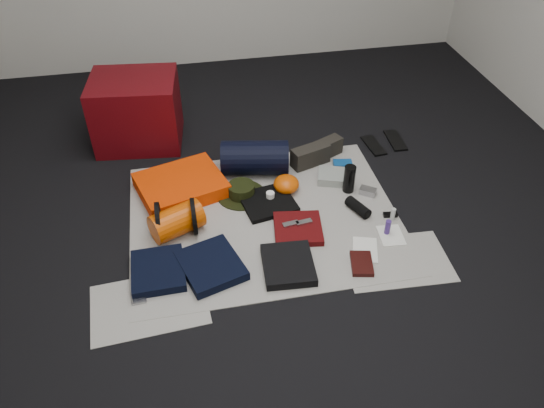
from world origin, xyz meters
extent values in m
cube|color=black|center=(0.00, 0.00, -0.01)|extent=(4.50, 4.50, 0.02)
cube|color=beige|center=(0.00, 0.00, 0.00)|extent=(1.60, 1.30, 0.01)
cube|color=beige|center=(-0.70, -0.55, 0.00)|extent=(0.61, 0.44, 0.00)
cube|color=beige|center=(0.65, -0.50, 0.00)|extent=(0.60, 0.43, 0.00)
cube|color=#54060B|center=(-0.72, 1.02, 0.24)|extent=(0.63, 0.55, 0.48)
cube|color=#F73B02|center=(-0.47, 0.35, 0.05)|extent=(0.62, 0.56, 0.09)
cylinder|color=#CD4703|center=(-0.52, -0.04, 0.09)|extent=(0.34, 0.28, 0.17)
cylinder|color=black|center=(-0.62, -0.04, 0.11)|extent=(0.02, 0.22, 0.22)
cylinder|color=black|center=(-0.42, -0.04, 0.11)|extent=(0.03, 0.22, 0.22)
cylinder|color=black|center=(0.02, 0.46, 0.12)|extent=(0.47, 0.30, 0.23)
cylinder|color=black|center=(-0.10, 0.23, 0.01)|extent=(0.38, 0.38, 0.01)
cylinder|color=black|center=(-0.10, 0.23, 0.05)|extent=(0.17, 0.17, 0.07)
cube|color=#292620|center=(0.41, 0.48, 0.07)|extent=(0.28, 0.18, 0.13)
cube|color=#292620|center=(0.54, 0.56, 0.07)|extent=(0.26, 0.19, 0.12)
cube|color=black|center=(0.91, 0.61, 0.01)|extent=(0.12, 0.26, 0.01)
cube|color=black|center=(1.09, 0.65, 0.01)|extent=(0.11, 0.27, 0.01)
cube|color=black|center=(-0.64, -0.35, 0.03)|extent=(0.28, 0.32, 0.05)
cube|color=black|center=(-0.36, -0.37, 0.03)|extent=(0.39, 0.42, 0.05)
cube|color=black|center=(0.05, -0.44, 0.03)|extent=(0.29, 0.33, 0.05)
cube|color=black|center=(0.04, 0.11, 0.02)|extent=(0.36, 0.34, 0.03)
cube|color=#4B0809|center=(0.17, -0.16, 0.02)|extent=(0.31, 0.31, 0.04)
ellipsoid|color=#CD4703|center=(0.18, 0.22, 0.06)|extent=(0.21, 0.21, 0.11)
cube|color=gray|center=(0.52, 0.27, 0.03)|extent=(0.26, 0.23, 0.05)
cylinder|color=black|center=(0.58, 0.15, 0.10)|extent=(0.09, 0.09, 0.18)
cylinder|color=black|center=(0.57, -0.06, 0.04)|extent=(0.13, 0.18, 0.07)
cube|color=#A3A3A7|center=(0.69, 0.09, 0.03)|extent=(0.12, 0.11, 0.04)
cube|color=navy|center=(0.62, 0.40, 0.03)|extent=(0.14, 0.10, 0.04)
cylinder|color=#3F2475|center=(0.67, -0.29, 0.05)|extent=(0.04, 0.04, 0.10)
cylinder|color=#B7BBB6|center=(0.75, -0.17, 0.05)|extent=(0.03, 0.03, 0.08)
cube|color=black|center=(0.45, -0.50, 0.02)|extent=(0.15, 0.20, 0.02)
cube|color=silver|center=(0.50, -0.40, 0.01)|extent=(0.19, 0.23, 0.01)
cube|color=silver|center=(0.69, -0.31, 0.01)|extent=(0.15, 0.19, 0.01)
cube|color=black|center=(0.75, -0.14, 0.02)|extent=(0.09, 0.05, 0.02)
cube|color=#A3A3A7|center=(-0.75, -0.51, 0.01)|extent=(0.08, 0.08, 0.01)
cylinder|color=white|center=(0.06, 0.14, 0.05)|extent=(0.05, 0.05, 0.04)
cube|color=#A3A3A7|center=(0.13, -0.14, 0.05)|extent=(0.10, 0.05, 0.01)
cube|color=#A3A3A7|center=(0.21, -0.14, 0.05)|extent=(0.10, 0.05, 0.01)
camera|label=1|loc=(-0.43, -2.38, 2.12)|focal=35.00mm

